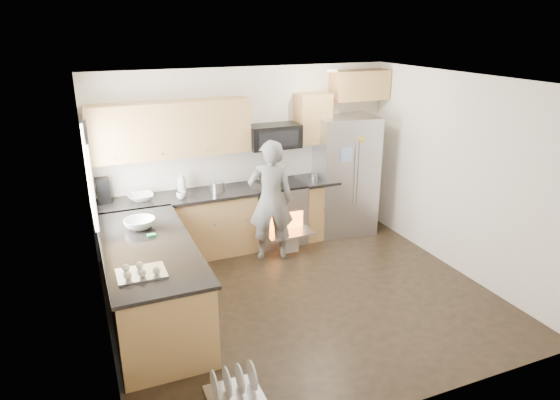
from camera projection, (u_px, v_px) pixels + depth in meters
name	position (u px, v px, depth m)	size (l,w,h in m)	color
ground	(303.00, 298.00, 6.11)	(4.50, 4.50, 0.00)	black
room_shell	(302.00, 166.00, 5.54)	(4.54, 4.04, 2.62)	silver
back_cabinet_run	(214.00, 188.00, 7.09)	(4.45, 0.64, 2.50)	#B37947
peninsula	(151.00, 282.00, 5.53)	(0.96, 2.36, 1.04)	#B37947
stove_range	(277.00, 199.00, 7.48)	(0.76, 0.97, 1.79)	#B7B7BC
refrigerator	(344.00, 175.00, 7.82)	(0.97, 0.79, 1.85)	#B7B7BC
person	(271.00, 201.00, 6.88)	(0.63, 0.41, 1.72)	slate
dish_rack	(234.00, 388.00, 4.48)	(0.49, 0.39, 0.30)	#B7B7BC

